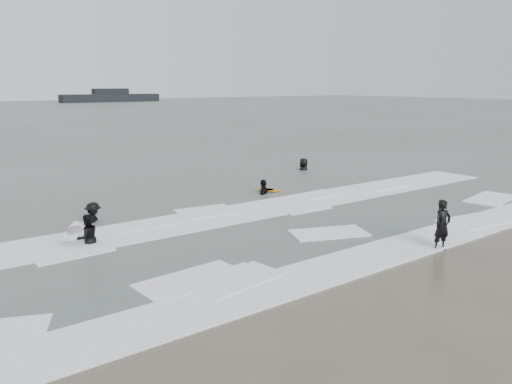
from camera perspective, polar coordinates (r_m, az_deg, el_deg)
ground at (r=15.83m, az=10.70°, el=-7.02°), size 320.00×320.00×0.00m
surfer_centre at (r=17.01m, az=20.32°, el=-6.22°), size 0.66×0.50×1.65m
surfer_wading at (r=17.32m, az=-18.65°, el=-5.77°), size 0.81×0.65×1.59m
surfer_breaker at (r=19.81m, az=-18.05°, el=-3.49°), size 1.25×1.16×1.69m
surfer_right_near at (r=23.84m, az=0.87°, el=-0.27°), size 1.16×1.03×1.88m
surfer_right_far at (r=30.52m, az=5.45°, el=2.44°), size 1.12×1.02×1.92m
surf_foam at (r=18.42m, az=2.36°, el=-3.92°), size 30.03×9.06×0.09m
bodyboards at (r=18.82m, az=0.53°, el=-2.11°), size 11.07×10.58×1.25m
vessel_horizon at (r=154.23m, az=-16.27°, el=10.37°), size 28.36×5.07×3.85m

